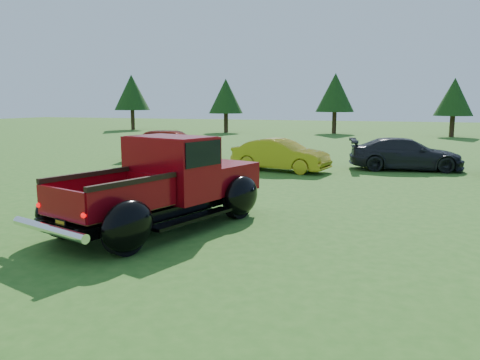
{
  "coord_description": "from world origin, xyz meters",
  "views": [
    {
      "loc": [
        3.04,
        -8.86,
        2.54
      ],
      "look_at": [
        -0.25,
        0.2,
        0.94
      ],
      "focal_mm": 35.0,
      "sensor_mm": 36.0,
      "label": 1
    }
  ],
  "objects_px": {
    "show_car_red": "(172,144)",
    "show_car_yellow": "(281,155)",
    "show_car_grey": "(405,154)",
    "tree_mid_right": "(454,97)",
    "tree_west": "(226,96)",
    "tree_mid_left": "(335,93)",
    "tree_far_west": "(132,92)",
    "pickup_truck": "(172,183)"
  },
  "relations": [
    {
      "from": "tree_west",
      "to": "show_car_red",
      "type": "height_order",
      "value": "tree_west"
    },
    {
      "from": "tree_mid_right",
      "to": "show_car_grey",
      "type": "relative_size",
      "value": 1.05
    },
    {
      "from": "tree_west",
      "to": "show_car_yellow",
      "type": "relative_size",
      "value": 1.26
    },
    {
      "from": "tree_west",
      "to": "show_car_red",
      "type": "distance_m",
      "value": 20.34
    },
    {
      "from": "show_car_red",
      "to": "show_car_yellow",
      "type": "height_order",
      "value": "show_car_red"
    },
    {
      "from": "tree_far_west",
      "to": "show_car_yellow",
      "type": "distance_m",
      "value": 30.13
    },
    {
      "from": "show_car_yellow",
      "to": "show_car_grey",
      "type": "xyz_separation_m",
      "value": [
        4.42,
        1.92,
        0.01
      ]
    },
    {
      "from": "pickup_truck",
      "to": "show_car_grey",
      "type": "distance_m",
      "value": 11.23
    },
    {
      "from": "tree_west",
      "to": "show_car_yellow",
      "type": "distance_m",
      "value": 23.52
    },
    {
      "from": "pickup_truck",
      "to": "show_car_grey",
      "type": "xyz_separation_m",
      "value": [
        4.54,
        10.27,
        -0.27
      ]
    },
    {
      "from": "tree_far_west",
      "to": "show_car_red",
      "type": "bearing_deg",
      "value": -53.47
    },
    {
      "from": "show_car_yellow",
      "to": "show_car_grey",
      "type": "distance_m",
      "value": 4.82
    },
    {
      "from": "tree_west",
      "to": "tree_mid_left",
      "type": "relative_size",
      "value": 0.92
    },
    {
      "from": "show_car_grey",
      "to": "tree_mid_right",
      "type": "bearing_deg",
      "value": -18.64
    },
    {
      "from": "tree_mid_left",
      "to": "show_car_yellow",
      "type": "distance_m",
      "value": 23.11
    },
    {
      "from": "tree_west",
      "to": "show_car_grey",
      "type": "bearing_deg",
      "value": -51.82
    },
    {
      "from": "tree_mid_left",
      "to": "show_car_yellow",
      "type": "relative_size",
      "value": 1.37
    },
    {
      "from": "show_car_yellow",
      "to": "show_car_grey",
      "type": "relative_size",
      "value": 0.87
    },
    {
      "from": "pickup_truck",
      "to": "tree_west",
      "type": "bearing_deg",
      "value": 125.82
    },
    {
      "from": "tree_far_west",
      "to": "show_car_red",
      "type": "relative_size",
      "value": 1.22
    },
    {
      "from": "tree_mid_left",
      "to": "show_car_red",
      "type": "bearing_deg",
      "value": -100.01
    },
    {
      "from": "tree_mid_left",
      "to": "tree_mid_right",
      "type": "height_order",
      "value": "tree_mid_left"
    },
    {
      "from": "show_car_red",
      "to": "pickup_truck",
      "type": "bearing_deg",
      "value": -163.68
    },
    {
      "from": "tree_mid_left",
      "to": "show_car_yellow",
      "type": "xyz_separation_m",
      "value": [
        1.5,
        -22.89,
        -2.78
      ]
    },
    {
      "from": "show_car_red",
      "to": "show_car_yellow",
      "type": "distance_m",
      "value": 5.47
    },
    {
      "from": "show_car_grey",
      "to": "pickup_truck",
      "type": "bearing_deg",
      "value": 146.27
    },
    {
      "from": "tree_mid_left",
      "to": "tree_mid_right",
      "type": "bearing_deg",
      "value": -6.34
    },
    {
      "from": "tree_mid_right",
      "to": "show_car_grey",
      "type": "bearing_deg",
      "value": -98.78
    },
    {
      "from": "tree_mid_left",
      "to": "show_car_grey",
      "type": "height_order",
      "value": "tree_mid_left"
    },
    {
      "from": "tree_west",
      "to": "show_car_grey",
      "type": "distance_m",
      "value": 24.26
    },
    {
      "from": "tree_west",
      "to": "show_car_grey",
      "type": "relative_size",
      "value": 1.1
    },
    {
      "from": "show_car_red",
      "to": "show_car_grey",
      "type": "height_order",
      "value": "show_car_red"
    },
    {
      "from": "tree_west",
      "to": "pickup_truck",
      "type": "bearing_deg",
      "value": -70.46
    },
    {
      "from": "tree_mid_right",
      "to": "show_car_grey",
      "type": "height_order",
      "value": "tree_mid_right"
    },
    {
      "from": "tree_far_west",
      "to": "pickup_truck",
      "type": "height_order",
      "value": "tree_far_west"
    },
    {
      "from": "tree_west",
      "to": "tree_mid_right",
      "type": "distance_m",
      "value": 18.03
    },
    {
      "from": "tree_west",
      "to": "tree_mid_left",
      "type": "bearing_deg",
      "value": 12.53
    },
    {
      "from": "tree_far_west",
      "to": "tree_mid_left",
      "type": "bearing_deg",
      "value": 3.01
    },
    {
      "from": "tree_west",
      "to": "tree_mid_right",
      "type": "relative_size",
      "value": 1.05
    },
    {
      "from": "pickup_truck",
      "to": "show_car_red",
      "type": "distance_m",
      "value": 11.01
    },
    {
      "from": "tree_far_west",
      "to": "show_car_yellow",
      "type": "relative_size",
      "value": 1.42
    },
    {
      "from": "show_car_red",
      "to": "show_car_grey",
      "type": "bearing_deg",
      "value": -98.47
    }
  ]
}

